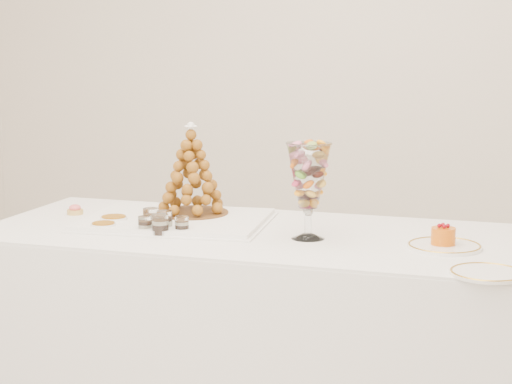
% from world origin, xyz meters
% --- Properties ---
extents(buffet_table, '(2.08, 0.89, 0.78)m').
position_xyz_m(buffet_table, '(0.09, 0.31, 0.39)').
color(buffet_table, white).
rests_on(buffet_table, ground).
extents(lace_tray, '(0.70, 0.57, 0.02)m').
position_xyz_m(lace_tray, '(-0.29, 0.35, 0.79)').
color(lace_tray, white).
rests_on(lace_tray, buffet_table).
extents(macaron_vase, '(0.15, 0.15, 0.32)m').
position_xyz_m(macaron_vase, '(0.24, 0.27, 0.99)').
color(macaron_vase, white).
rests_on(macaron_vase, buffet_table).
extents(cake_plate, '(0.24, 0.24, 0.01)m').
position_xyz_m(cake_plate, '(0.69, 0.28, 0.79)').
color(cake_plate, white).
rests_on(cake_plate, buffet_table).
extents(spare_plate, '(0.21, 0.21, 0.01)m').
position_xyz_m(spare_plate, '(0.84, -0.00, 0.78)').
color(spare_plate, white).
rests_on(spare_plate, buffet_table).
extents(pink_tart, '(0.06, 0.06, 0.04)m').
position_xyz_m(pink_tart, '(-0.73, 0.37, 0.80)').
color(pink_tart, tan).
rests_on(pink_tart, buffet_table).
extents(verrine_a, '(0.07, 0.07, 0.07)m').
position_xyz_m(verrine_a, '(-0.33, 0.22, 0.82)').
color(verrine_a, white).
rests_on(verrine_a, buffet_table).
extents(verrine_b, '(0.06, 0.06, 0.07)m').
position_xyz_m(verrine_b, '(-0.26, 0.20, 0.82)').
color(verrine_b, white).
rests_on(verrine_b, buffet_table).
extents(verrine_c, '(0.06, 0.06, 0.06)m').
position_xyz_m(verrine_c, '(-0.19, 0.18, 0.81)').
color(verrine_c, white).
rests_on(verrine_c, buffet_table).
extents(verrine_d, '(0.06, 0.06, 0.06)m').
position_xyz_m(verrine_d, '(-0.31, 0.14, 0.81)').
color(verrine_d, white).
rests_on(verrine_d, buffet_table).
extents(verrine_e, '(0.07, 0.07, 0.08)m').
position_xyz_m(verrine_e, '(-0.25, 0.13, 0.82)').
color(verrine_e, white).
rests_on(verrine_e, buffet_table).
extents(ramekin_back, '(0.10, 0.10, 0.03)m').
position_xyz_m(ramekin_back, '(-0.49, 0.24, 0.80)').
color(ramekin_back, white).
rests_on(ramekin_back, buffet_table).
extents(ramekin_front, '(0.09, 0.09, 0.03)m').
position_xyz_m(ramekin_front, '(-0.47, 0.13, 0.79)').
color(ramekin_front, white).
rests_on(ramekin_front, buffet_table).
extents(croquembouche, '(0.27, 0.27, 0.34)m').
position_xyz_m(croquembouche, '(-0.27, 0.44, 0.97)').
color(croquembouche, brown).
rests_on(croquembouche, lace_tray).
extents(mousse_cake, '(0.08, 0.08, 0.07)m').
position_xyz_m(mousse_cake, '(0.68, 0.29, 0.82)').
color(mousse_cake, '#DB5E0A').
rests_on(mousse_cake, cake_plate).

